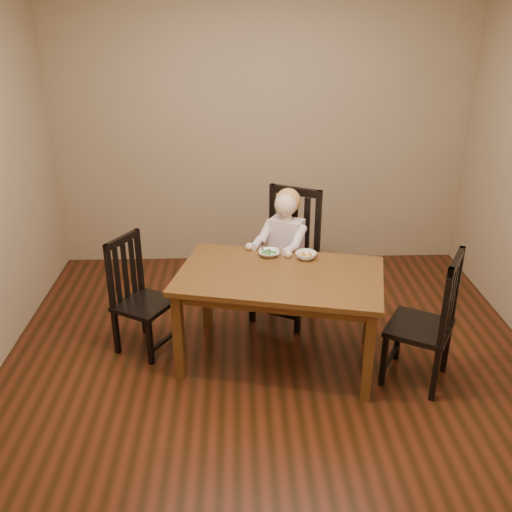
{
  "coord_description": "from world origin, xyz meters",
  "views": [
    {
      "loc": [
        -0.24,
        -3.46,
        2.46
      ],
      "look_at": [
        -0.11,
        0.25,
        0.8
      ],
      "focal_mm": 40.0,
      "sensor_mm": 36.0,
      "label": 1
    }
  ],
  "objects_px": {
    "chair_child": "(288,258)",
    "chair_left": "(139,297)",
    "bowl_veg": "(306,255)",
    "chair_right": "(428,322)",
    "dining_table": "(280,284)",
    "bowl_peas": "(269,253)",
    "toddler": "(285,243)"
  },
  "relations": [
    {
      "from": "chair_child",
      "to": "chair_left",
      "type": "relative_size",
      "value": 1.21
    },
    {
      "from": "bowl_veg",
      "to": "chair_right",
      "type": "bearing_deg",
      "value": -35.01
    },
    {
      "from": "chair_left",
      "to": "bowl_veg",
      "type": "bearing_deg",
      "value": 121.42
    },
    {
      "from": "dining_table",
      "to": "bowl_peas",
      "type": "relative_size",
      "value": 10.18
    },
    {
      "from": "toddler",
      "to": "bowl_veg",
      "type": "height_order",
      "value": "toddler"
    },
    {
      "from": "chair_left",
      "to": "chair_child",
      "type": "bearing_deg",
      "value": 142.17
    },
    {
      "from": "chair_left",
      "to": "toddler",
      "type": "height_order",
      "value": "toddler"
    },
    {
      "from": "chair_child",
      "to": "chair_left",
      "type": "xyz_separation_m",
      "value": [
        -1.15,
        -0.48,
        -0.09
      ]
    },
    {
      "from": "chair_right",
      "to": "bowl_veg",
      "type": "xyz_separation_m",
      "value": [
        -0.78,
        0.54,
        0.27
      ]
    },
    {
      "from": "chair_child",
      "to": "chair_right",
      "type": "distance_m",
      "value": 1.31
    },
    {
      "from": "dining_table",
      "to": "bowl_peas",
      "type": "xyz_separation_m",
      "value": [
        -0.06,
        0.31,
        0.1
      ]
    },
    {
      "from": "toddler",
      "to": "bowl_peas",
      "type": "bearing_deg",
      "value": 93.24
    },
    {
      "from": "bowl_peas",
      "to": "chair_left",
      "type": "bearing_deg",
      "value": -174.36
    },
    {
      "from": "toddler",
      "to": "bowl_peas",
      "type": "distance_m",
      "value": 0.37
    },
    {
      "from": "chair_right",
      "to": "bowl_peas",
      "type": "relative_size",
      "value": 6.33
    },
    {
      "from": "chair_left",
      "to": "bowl_peas",
      "type": "relative_size",
      "value": 5.78
    },
    {
      "from": "toddler",
      "to": "bowl_veg",
      "type": "distance_m",
      "value": 0.41
    },
    {
      "from": "dining_table",
      "to": "bowl_peas",
      "type": "height_order",
      "value": "bowl_peas"
    },
    {
      "from": "chair_child",
      "to": "toddler",
      "type": "relative_size",
      "value": 1.83
    },
    {
      "from": "dining_table",
      "to": "chair_right",
      "type": "bearing_deg",
      "value": -16.61
    },
    {
      "from": "chair_child",
      "to": "bowl_peas",
      "type": "distance_m",
      "value": 0.47
    },
    {
      "from": "bowl_peas",
      "to": "bowl_veg",
      "type": "height_order",
      "value": "bowl_veg"
    },
    {
      "from": "dining_table",
      "to": "chair_right",
      "type": "xyz_separation_m",
      "value": [
        0.99,
        -0.29,
        -0.16
      ]
    },
    {
      "from": "chair_child",
      "to": "chair_right",
      "type": "relative_size",
      "value": 1.11
    },
    {
      "from": "chair_right",
      "to": "toddler",
      "type": "distance_m",
      "value": 1.31
    },
    {
      "from": "dining_table",
      "to": "bowl_veg",
      "type": "height_order",
      "value": "bowl_veg"
    },
    {
      "from": "dining_table",
      "to": "chair_left",
      "type": "xyz_separation_m",
      "value": [
        -1.04,
        0.21,
        -0.2
      ]
    },
    {
      "from": "chair_child",
      "to": "toddler",
      "type": "bearing_deg",
      "value": 90.0
    },
    {
      "from": "chair_right",
      "to": "bowl_veg",
      "type": "bearing_deg",
      "value": 85.14
    },
    {
      "from": "toddler",
      "to": "bowl_veg",
      "type": "bearing_deg",
      "value": 134.81
    },
    {
      "from": "dining_table",
      "to": "chair_left",
      "type": "relative_size",
      "value": 1.76
    },
    {
      "from": "toddler",
      "to": "bowl_veg",
      "type": "xyz_separation_m",
      "value": [
        0.12,
        -0.39,
        0.06
      ]
    }
  ]
}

